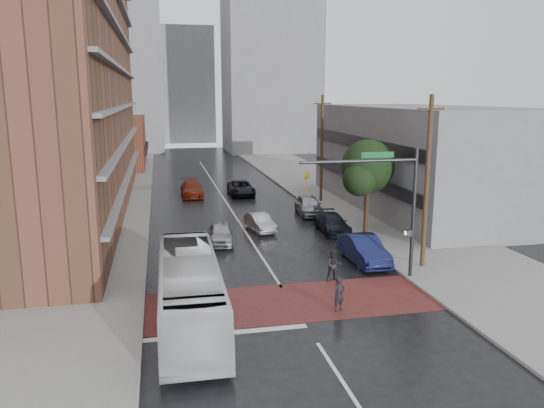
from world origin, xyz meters
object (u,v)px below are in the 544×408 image
pedestrian_b (334,265)px  car_travel_c (192,189)px  suv_travel (241,188)px  car_parked_mid (332,223)px  transit_bus (190,291)px  pedestrian_a (339,294)px  car_parked_far (309,205)px  car_parked_near (364,249)px  car_travel_a (221,233)px  car_travel_b (260,222)px

pedestrian_b → car_travel_c: (-5.97, 26.63, -0.13)m
suv_travel → car_parked_mid: 16.65m
transit_bus → car_travel_c: size_ratio=2.14×
suv_travel → pedestrian_a: bearing=-89.5°
transit_bus → suv_travel: size_ratio=2.12×
transit_bus → car_parked_far: (11.15, 20.08, -0.73)m
car_parked_near → car_parked_far: (0.39, 13.41, -0.01)m
car_parked_near → pedestrian_a: bearing=-120.7°
car_travel_a → car_parked_near: car_parked_near is taller
transit_bus → car_parked_mid: 18.04m
pedestrian_b → car_parked_near: pedestrian_b is taller
transit_bus → pedestrian_a: 6.92m
pedestrian_a → car_travel_c: (-4.89, 30.64, -0.09)m
car_travel_c → car_parked_mid: bearing=-61.4°
car_travel_a → pedestrian_b: bearing=-54.0°
car_travel_b → car_parked_near: 10.02m
car_parked_mid → car_travel_a: bearing=-169.9°
pedestrian_b → pedestrian_a: bearing=-97.2°
car_travel_c → car_parked_mid: 18.96m
car_travel_a → car_parked_far: 11.10m
pedestrian_b → suv_travel: 26.17m
transit_bus → car_travel_c: transit_bus is taller
pedestrian_a → car_parked_mid: pedestrian_a is taller
car_parked_near → transit_bus: bearing=-148.8°
transit_bus → car_travel_a: bearing=78.5°
car_parked_far → transit_bus: bearing=-114.8°
pedestrian_b → car_travel_a: 10.17m
pedestrian_a → car_parked_near: pedestrian_a is taller
car_travel_c → suv_travel: 4.93m
car_travel_b → car_parked_mid: size_ratio=0.84×
car_travel_a → car_parked_mid: car_travel_a is taller
transit_bus → pedestrian_b: (7.97, 4.00, -0.66)m
suv_travel → car_parked_near: bearing=-80.1°
transit_bus → car_travel_a: transit_bus is taller
car_travel_b → car_travel_c: 15.64m
pedestrian_b → car_parked_far: 16.39m
suv_travel → car_parked_far: 10.93m
car_travel_c → car_parked_mid: car_travel_c is taller
car_travel_b → car_parked_near: size_ratio=0.78×
car_parked_mid → car_parked_far: car_parked_far is taller
car_travel_a → car_travel_c: car_travel_c is taller
car_travel_a → car_travel_c: (-0.81, 17.87, 0.04)m
pedestrian_a → car_parked_mid: 14.75m
pedestrian_b → car_parked_near: 3.86m
pedestrian_a → pedestrian_b: size_ratio=0.95×
suv_travel → car_parked_far: (4.25, -10.07, 0.09)m
car_travel_b → suv_travel: 14.64m
pedestrian_a → car_travel_c: bearing=77.6°
car_travel_b → car_travel_c: size_ratio=0.76×
pedestrian_b → car_travel_b: (-1.90, 11.53, -0.23)m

